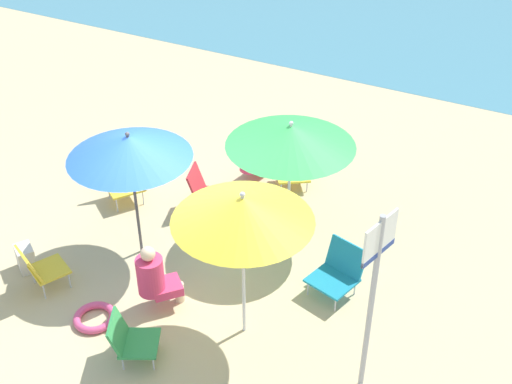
% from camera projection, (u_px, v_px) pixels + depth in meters
% --- Properties ---
extents(ground_plane, '(40.00, 40.00, 0.00)m').
position_uv_depth(ground_plane, '(177.00, 263.00, 8.87)').
color(ground_plane, '#CCB789').
extents(umbrella_blue, '(1.59, 1.59, 1.88)m').
position_uv_depth(umbrella_blue, '(129.00, 147.00, 8.15)').
color(umbrella_blue, '#4C4C51').
rests_on(umbrella_blue, ground_plane).
extents(umbrella_green, '(1.73, 1.73, 1.81)m').
position_uv_depth(umbrella_green, '(291.00, 135.00, 8.54)').
color(umbrella_green, silver).
rests_on(umbrella_green, ground_plane).
extents(umbrella_yellow, '(1.55, 1.55, 2.00)m').
position_uv_depth(umbrella_yellow, '(243.00, 209.00, 6.86)').
color(umbrella_yellow, silver).
rests_on(umbrella_yellow, ground_plane).
extents(beach_chair_a, '(0.74, 0.75, 0.62)m').
position_uv_depth(beach_chair_a, '(292.00, 166.00, 10.38)').
color(beach_chair_a, gold).
rests_on(beach_chair_a, ground_plane).
extents(beach_chair_b, '(0.67, 0.65, 0.58)m').
position_uv_depth(beach_chair_b, '(130.00, 338.00, 7.35)').
color(beach_chair_b, '#33934C').
rests_on(beach_chair_b, ground_plane).
extents(beach_chair_c, '(0.68, 0.72, 0.65)m').
position_uv_depth(beach_chair_c, '(338.00, 270.00, 8.26)').
color(beach_chair_c, teal).
rests_on(beach_chair_c, ground_plane).
extents(beach_chair_d, '(0.72, 0.65, 0.67)m').
position_uv_depth(beach_chair_d, '(206.00, 190.00, 9.76)').
color(beach_chair_d, red).
rests_on(beach_chair_d, ground_plane).
extents(beach_chair_e, '(0.63, 0.66, 0.67)m').
position_uv_depth(beach_chair_e, '(40.00, 267.00, 8.26)').
color(beach_chair_e, gold).
rests_on(beach_chair_e, ground_plane).
extents(beach_chair_f, '(0.77, 0.75, 0.64)m').
position_uv_depth(beach_chair_f, '(122.00, 179.00, 9.98)').
color(beach_chair_f, gold).
rests_on(beach_chair_f, ground_plane).
extents(person_a, '(0.38, 0.56, 0.91)m').
position_uv_depth(person_a, '(251.00, 156.00, 10.35)').
color(person_a, '#DB3866').
rests_on(person_a, ground_plane).
extents(person_b, '(0.53, 0.55, 0.95)m').
position_uv_depth(person_b, '(155.00, 277.00, 7.93)').
color(person_b, '#DB3866').
rests_on(person_b, ground_plane).
extents(warning_sign, '(0.16, 0.51, 2.30)m').
position_uv_depth(warning_sign, '(374.00, 281.00, 6.33)').
color(warning_sign, '#ADADB2').
rests_on(warning_sign, ground_plane).
extents(swim_ring, '(0.53, 0.53, 0.09)m').
position_uv_depth(swim_ring, '(95.00, 317.00, 7.97)').
color(swim_ring, '#E54C7F').
rests_on(swim_ring, ground_plane).
extents(beach_bag, '(0.37, 0.34, 0.35)m').
position_uv_depth(beach_bag, '(26.00, 258.00, 8.70)').
color(beach_bag, silver).
rests_on(beach_bag, ground_plane).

